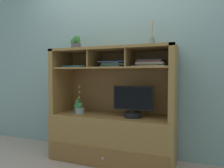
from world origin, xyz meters
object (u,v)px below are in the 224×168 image
object	(u,v)px
magazine_stack_right	(79,67)
tv_monitor	(133,104)
potted_fern	(78,107)
diffuser_bottle	(152,41)
potted_succulent	(76,43)
magazine_stack_left	(152,64)
potted_orchid	(80,110)
media_console	(112,125)
magazine_stack_centre	(115,64)

from	to	relation	value
magazine_stack_right	tv_monitor	bearing A→B (deg)	-3.82
potted_fern	diffuser_bottle	size ratio (longest dim) A/B	0.64
potted_succulent	magazine_stack_left	bearing A→B (deg)	1.33
tv_monitor	potted_orchid	size ratio (longest dim) A/B	1.33
magazine_stack_right	potted_orchid	bearing A→B (deg)	-48.17
media_console	magazine_stack_right	bearing A→B (deg)	179.30
potted_fern	diffuser_bottle	world-z (taller)	diffuser_bottle
potted_orchid	magazine_stack_centre	xyz separation A→B (m)	(0.44, 0.08, 0.56)
potted_fern	magazine_stack_right	xyz separation A→B (m)	(-0.01, 0.04, 0.51)
magazine_stack_left	magazine_stack_right	size ratio (longest dim) A/B	1.04
potted_fern	magazine_stack_left	world-z (taller)	magazine_stack_left
tv_monitor	magazine_stack_right	xyz separation A→B (m)	(-0.73, 0.05, 0.43)
potted_orchid	potted_succulent	distance (m)	0.83
potted_orchid	media_console	bearing A→B (deg)	5.07
potted_orchid	potted_fern	xyz separation A→B (m)	(-0.03, 0.00, 0.02)
magazine_stack_right	diffuser_bottle	bearing A→B (deg)	-2.11
media_console	potted_succulent	bearing A→B (deg)	-177.44
magazine_stack_left	magazine_stack_centre	bearing A→B (deg)	174.88
magazine_stack_right	potted_fern	bearing A→B (deg)	-80.03
magazine_stack_left	potted_fern	bearing A→B (deg)	-177.92
diffuser_bottle	potted_succulent	bearing A→B (deg)	179.54
tv_monitor	magazine_stack_left	bearing A→B (deg)	12.14
potted_orchid	diffuser_bottle	bearing A→B (deg)	0.54
media_console	potted_succulent	world-z (taller)	potted_succulent
media_console	potted_orchid	size ratio (longest dim) A/B	4.28
diffuser_bottle	magazine_stack_left	bearing A→B (deg)	99.98
media_console	potted_succulent	xyz separation A→B (m)	(-0.47, -0.02, 0.99)
magazine_stack_centre	diffuser_bottle	xyz separation A→B (m)	(0.46, -0.07, 0.24)
potted_orchid	potted_succulent	world-z (taller)	potted_succulent
potted_orchid	magazine_stack_centre	world-z (taller)	magazine_stack_centre
magazine_stack_centre	magazine_stack_right	distance (m)	0.48
media_console	tv_monitor	bearing A→B (deg)	-9.11
tv_monitor	potted_fern	distance (m)	0.73
potted_orchid	magazine_stack_left	size ratio (longest dim) A/B	0.88
potted_orchid	tv_monitor	bearing A→B (deg)	-0.46
media_console	magazine_stack_left	bearing A→B (deg)	0.09
magazine_stack_centre	diffuser_bottle	bearing A→B (deg)	-8.71
potted_fern	diffuser_bottle	distance (m)	1.21
media_console	potted_orchid	xyz separation A→B (m)	(-0.42, -0.04, 0.17)
tv_monitor	potted_orchid	world-z (taller)	tv_monitor
potted_orchid	diffuser_bottle	distance (m)	1.20
magazine_stack_right	potted_succulent	world-z (taller)	potted_succulent
media_console	potted_fern	world-z (taller)	media_console
tv_monitor	magazine_stack_left	xyz separation A→B (m)	(0.20, 0.04, 0.45)
potted_orchid	magazine_stack_right	bearing A→B (deg)	131.83
potted_succulent	diffuser_bottle	bearing A→B (deg)	-0.46
diffuser_bottle	potted_succulent	world-z (taller)	diffuser_bottle
media_console	magazine_stack_centre	size ratio (longest dim) A/B	4.13
media_console	tv_monitor	world-z (taller)	media_console
potted_fern	potted_orchid	bearing A→B (deg)	-8.25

